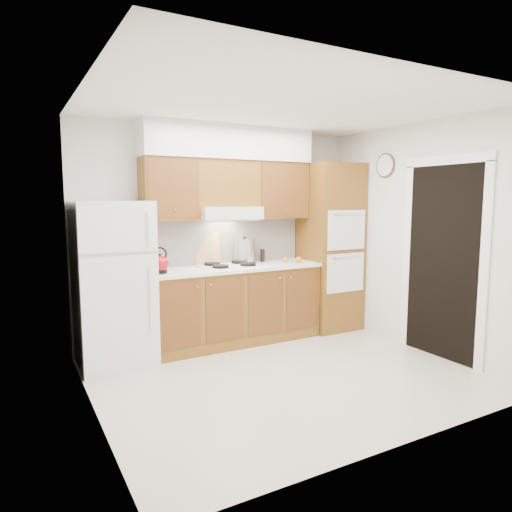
% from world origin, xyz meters
% --- Properties ---
extents(floor, '(3.60, 3.60, 0.00)m').
position_xyz_m(floor, '(0.00, 0.00, 0.00)').
color(floor, beige).
rests_on(floor, ground).
extents(ceiling, '(3.60, 3.60, 0.00)m').
position_xyz_m(ceiling, '(0.00, 0.00, 2.60)').
color(ceiling, white).
rests_on(ceiling, wall_back).
extents(wall_back, '(3.60, 0.02, 2.60)m').
position_xyz_m(wall_back, '(0.00, 1.50, 1.30)').
color(wall_back, silver).
rests_on(wall_back, floor).
extents(wall_left, '(0.02, 3.00, 2.60)m').
position_xyz_m(wall_left, '(-1.80, 0.00, 1.30)').
color(wall_left, silver).
rests_on(wall_left, floor).
extents(wall_right, '(0.02, 3.00, 2.60)m').
position_xyz_m(wall_right, '(1.80, 0.00, 1.30)').
color(wall_right, silver).
rests_on(wall_right, floor).
extents(fridge, '(0.75, 0.72, 1.72)m').
position_xyz_m(fridge, '(-1.41, 1.14, 0.86)').
color(fridge, white).
rests_on(fridge, floor).
extents(base_cabinets, '(2.11, 0.60, 0.90)m').
position_xyz_m(base_cabinets, '(0.02, 1.20, 0.45)').
color(base_cabinets, brown).
rests_on(base_cabinets, floor).
extents(countertop, '(2.13, 0.62, 0.04)m').
position_xyz_m(countertop, '(0.03, 1.19, 0.92)').
color(countertop, white).
rests_on(countertop, base_cabinets).
extents(backsplash, '(2.11, 0.03, 0.56)m').
position_xyz_m(backsplash, '(0.02, 1.49, 1.22)').
color(backsplash, white).
rests_on(backsplash, countertop).
extents(oven_cabinet, '(0.70, 0.65, 2.20)m').
position_xyz_m(oven_cabinet, '(1.44, 1.18, 1.10)').
color(oven_cabinet, brown).
rests_on(oven_cabinet, floor).
extents(upper_cab_left, '(0.63, 0.33, 0.70)m').
position_xyz_m(upper_cab_left, '(-0.71, 1.33, 1.85)').
color(upper_cab_left, brown).
rests_on(upper_cab_left, wall_back).
extents(upper_cab_right, '(0.73, 0.33, 0.70)m').
position_xyz_m(upper_cab_right, '(0.72, 1.33, 1.85)').
color(upper_cab_right, brown).
rests_on(upper_cab_right, wall_back).
extents(range_hood, '(0.75, 0.45, 0.15)m').
position_xyz_m(range_hood, '(-0.02, 1.27, 1.57)').
color(range_hood, silver).
rests_on(range_hood, wall_back).
extents(upper_cab_over_hood, '(0.75, 0.33, 0.55)m').
position_xyz_m(upper_cab_over_hood, '(-0.02, 1.33, 1.92)').
color(upper_cab_over_hood, brown).
rests_on(upper_cab_over_hood, range_hood).
extents(soffit, '(2.13, 0.36, 0.40)m').
position_xyz_m(soffit, '(0.03, 1.32, 2.40)').
color(soffit, silver).
rests_on(soffit, wall_back).
extents(cooktop, '(0.74, 0.50, 0.01)m').
position_xyz_m(cooktop, '(-0.02, 1.21, 0.95)').
color(cooktop, white).
rests_on(cooktop, countertop).
extents(doorway, '(0.02, 0.90, 2.10)m').
position_xyz_m(doorway, '(1.79, -0.35, 1.05)').
color(doorway, black).
rests_on(doorway, floor).
extents(wall_clock, '(0.02, 0.30, 0.30)m').
position_xyz_m(wall_clock, '(1.79, 0.55, 2.15)').
color(wall_clock, '#3F3833').
rests_on(wall_clock, wall_right).
extents(kettle, '(0.20, 0.20, 0.19)m').
position_xyz_m(kettle, '(-0.92, 1.09, 1.04)').
color(kettle, maroon).
rests_on(kettle, countertop).
extents(cutting_board, '(0.30, 0.19, 0.38)m').
position_xyz_m(cutting_board, '(-0.21, 1.45, 1.14)').
color(cutting_board, tan).
rests_on(cutting_board, countertop).
extents(stock_pot, '(0.32, 0.32, 0.27)m').
position_xyz_m(stock_pot, '(0.25, 1.36, 1.10)').
color(stock_pot, silver).
rests_on(stock_pot, cooktop).
extents(condiment_a, '(0.06, 0.06, 0.18)m').
position_xyz_m(condiment_a, '(0.40, 1.43, 1.03)').
color(condiment_a, black).
rests_on(condiment_a, countertop).
extents(condiment_b, '(0.07, 0.07, 0.17)m').
position_xyz_m(condiment_b, '(0.38, 1.43, 1.03)').
color(condiment_b, black).
rests_on(condiment_b, countertop).
extents(condiment_c, '(0.06, 0.06, 0.16)m').
position_xyz_m(condiment_c, '(0.51, 1.37, 1.02)').
color(condiment_c, black).
rests_on(condiment_c, countertop).
extents(orange_near, '(0.09, 0.09, 0.08)m').
position_xyz_m(orange_near, '(0.87, 1.07, 0.98)').
color(orange_near, '#EA580C').
rests_on(orange_near, countertop).
extents(orange_far, '(0.09, 0.09, 0.07)m').
position_xyz_m(orange_far, '(0.74, 1.18, 0.98)').
color(orange_far, orange).
rests_on(orange_far, countertop).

